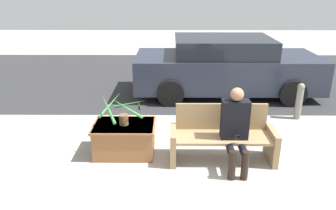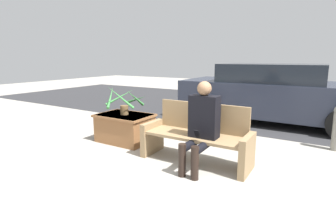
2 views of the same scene
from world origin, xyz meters
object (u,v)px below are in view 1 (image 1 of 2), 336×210
object	(u,v)px
planter_box	(125,138)
potted_plant	(123,110)
bollard_post	(299,100)
bench	(222,136)
person_seated	(236,126)
parked_car	(225,66)

from	to	relation	value
planter_box	potted_plant	world-z (taller)	potted_plant
planter_box	bollard_post	size ratio (longest dim) A/B	1.31
planter_box	bollard_post	xyz separation A→B (m)	(3.36, 1.47, 0.13)
bench	person_seated	bearing A→B (deg)	-51.41
person_seated	bollard_post	world-z (taller)	person_seated
parked_car	planter_box	bearing A→B (deg)	-124.23
person_seated	planter_box	size ratio (longest dim) A/B	1.23
person_seated	planter_box	world-z (taller)	person_seated
bollard_post	bench	bearing A→B (deg)	-137.73
planter_box	bollard_post	bearing A→B (deg)	23.59
planter_box	bollard_post	world-z (taller)	bollard_post
bench	bollard_post	bearing A→B (deg)	42.27
potted_plant	parked_car	distance (m)	3.71
planter_box	potted_plant	size ratio (longest dim) A/B	1.32
bench	parked_car	size ratio (longest dim) A/B	0.37
planter_box	parked_car	size ratio (longest dim) A/B	0.23
person_seated	parked_car	size ratio (longest dim) A/B	0.28
parked_car	potted_plant	bearing A→B (deg)	-124.38
potted_plant	bollard_post	xyz separation A→B (m)	(3.36, 1.45, -0.35)
planter_box	potted_plant	distance (m)	0.47
parked_car	person_seated	bearing A→B (deg)	-96.37
bollard_post	parked_car	bearing A→B (deg)	128.12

